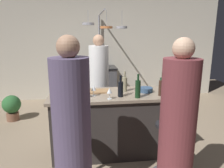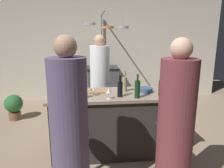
# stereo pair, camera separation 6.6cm
# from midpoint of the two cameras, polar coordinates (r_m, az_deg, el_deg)

# --- Properties ---
(ground_plane) EXTENTS (9.00, 9.00, 0.00)m
(ground_plane) POSITION_cam_midpoint_polar(r_m,az_deg,el_deg) (3.41, 0.87, -17.19)
(ground_plane) COLOR gray
(back_wall) EXTENTS (6.40, 0.16, 2.60)m
(back_wall) POSITION_cam_midpoint_polar(r_m,az_deg,el_deg) (5.78, -2.56, 9.18)
(back_wall) COLOR beige
(back_wall) RESTS_ON ground_plane
(kitchen_island) EXTENTS (1.80, 0.72, 0.90)m
(kitchen_island) POSITION_cam_midpoint_polar(r_m,az_deg,el_deg) (3.20, 0.89, -10.21)
(kitchen_island) COLOR #332D2B
(kitchen_island) RESTS_ON ground_plane
(stove_range) EXTENTS (0.80, 0.64, 0.89)m
(stove_range) POSITION_cam_midpoint_polar(r_m,az_deg,el_deg) (5.52, -2.20, -0.00)
(stove_range) COLOR #47474C
(stove_range) RESTS_ON ground_plane
(chef) EXTENTS (0.36, 0.36, 1.70)m
(chef) POSITION_cam_midpoint_polar(r_m,az_deg,el_deg) (4.04, -2.71, -0.09)
(chef) COLOR white
(chef) RESTS_ON ground_plane
(bar_stool_left) EXTENTS (0.28, 0.28, 0.68)m
(bar_stool_left) POSITION_cam_midpoint_polar(r_m,az_deg,el_deg) (2.67, -9.31, -17.44)
(bar_stool_left) COLOR #4C4C51
(bar_stool_left) RESTS_ON ground_plane
(guest_left) EXTENTS (0.36, 0.36, 1.73)m
(guest_left) POSITION_cam_midpoint_polar(r_m,az_deg,el_deg) (2.16, -10.29, -12.56)
(guest_left) COLOR #594C6B
(guest_left) RESTS_ON ground_plane
(bar_stool_right) EXTENTS (0.28, 0.28, 0.68)m
(bar_stool_right) POSITION_cam_midpoint_polar(r_m,az_deg,el_deg) (2.82, 14.34, -15.91)
(bar_stool_right) COLOR #4C4C51
(bar_stool_right) RESTS_ON ground_plane
(guest_right) EXTENTS (0.36, 0.36, 1.70)m
(guest_right) POSITION_cam_midpoint_polar(r_m,az_deg,el_deg) (2.29, 17.26, -11.66)
(guest_right) COLOR brown
(guest_right) RESTS_ON ground_plane
(overhead_pot_rack) EXTENTS (0.88, 1.51, 2.17)m
(overhead_pot_rack) POSITION_cam_midpoint_polar(r_m,az_deg,el_deg) (4.79, -1.63, 12.54)
(overhead_pot_rack) COLOR gray
(overhead_pot_rack) RESTS_ON ground_plane
(potted_plant) EXTENTS (0.36, 0.36, 0.52)m
(potted_plant) POSITION_cam_midpoint_polar(r_m,az_deg,el_deg) (4.79, -24.26, -5.22)
(potted_plant) COLOR brown
(potted_plant) RESTS_ON ground_plane
(cutting_board) EXTENTS (0.32, 0.22, 0.02)m
(cutting_board) POSITION_cam_midpoint_polar(r_m,az_deg,el_deg) (3.13, -2.89, -1.87)
(cutting_board) COLOR #997047
(cutting_board) RESTS_ON kitchen_island
(pepper_mill) EXTENTS (0.05, 0.05, 0.21)m
(pepper_mill) POSITION_cam_midpoint_polar(r_m,az_deg,el_deg) (2.98, 13.29, -1.14)
(pepper_mill) COLOR #382319
(pepper_mill) RESTS_ON kitchen_island
(wine_bottle_red) EXTENTS (0.07, 0.07, 0.32)m
(wine_bottle_red) POSITION_cam_midpoint_polar(r_m,az_deg,el_deg) (2.83, 7.41, -1.25)
(wine_bottle_red) COLOR #143319
(wine_bottle_red) RESTS_ON kitchen_island
(wine_bottle_rose) EXTENTS (0.07, 0.07, 0.30)m
(wine_bottle_rose) POSITION_cam_midpoint_polar(r_m,az_deg,el_deg) (2.83, -6.82, -1.44)
(wine_bottle_rose) COLOR #B78C8E
(wine_bottle_rose) RESTS_ON kitchen_island
(wine_bottle_white) EXTENTS (0.07, 0.07, 0.29)m
(wine_bottle_white) POSITION_cam_midpoint_polar(r_m,az_deg,el_deg) (3.13, 3.98, 0.03)
(wine_bottle_white) COLOR gray
(wine_bottle_white) RESTS_ON kitchen_island
(wine_bottle_green) EXTENTS (0.07, 0.07, 0.31)m
(wine_bottle_green) POSITION_cam_midpoint_polar(r_m,az_deg,el_deg) (3.10, 13.76, -0.32)
(wine_bottle_green) COLOR #193D23
(wine_bottle_green) RESTS_ON kitchen_island
(wine_bottle_dark) EXTENTS (0.07, 0.07, 0.29)m
(wine_bottle_dark) POSITION_cam_midpoint_polar(r_m,az_deg,el_deg) (2.87, 2.81, -1.25)
(wine_bottle_dark) COLOR black
(wine_bottle_dark) RESTS_ON kitchen_island
(wine_glass_near_left_guest) EXTENTS (0.07, 0.07, 0.15)m
(wine_glass_near_left_guest) POSITION_cam_midpoint_polar(r_m,az_deg,el_deg) (2.88, -12.77, -1.61)
(wine_glass_near_left_guest) COLOR silver
(wine_glass_near_left_guest) RESTS_ON kitchen_island
(wine_glass_by_chef) EXTENTS (0.07, 0.07, 0.15)m
(wine_glass_by_chef) POSITION_cam_midpoint_polar(r_m,az_deg,el_deg) (2.76, -0.19, -1.92)
(wine_glass_by_chef) COLOR silver
(wine_glass_by_chef) RESTS_ON kitchen_island
(wine_glass_near_right_guest) EXTENTS (0.07, 0.07, 0.15)m
(wine_glass_near_right_guest) POSITION_cam_midpoint_polar(r_m,az_deg,el_deg) (2.90, -4.37, -1.19)
(wine_glass_near_right_guest) COLOR silver
(wine_glass_near_right_guest) RESTS_ON kitchen_island
(mixing_bowl_blue) EXTENTS (0.19, 0.19, 0.07)m
(mixing_bowl_blue) POSITION_cam_midpoint_polar(r_m,az_deg,el_deg) (3.14, 9.61, -1.57)
(mixing_bowl_blue) COLOR #334C6B
(mixing_bowl_blue) RESTS_ON kitchen_island
(mixing_bowl_ceramic) EXTENTS (0.16, 0.16, 0.08)m
(mixing_bowl_ceramic) POSITION_cam_midpoint_polar(r_m,az_deg,el_deg) (3.20, -11.23, -1.21)
(mixing_bowl_ceramic) COLOR silver
(mixing_bowl_ceramic) RESTS_ON kitchen_island
(mixing_bowl_wooden) EXTENTS (0.19, 0.19, 0.06)m
(mixing_bowl_wooden) POSITION_cam_midpoint_polar(r_m,az_deg,el_deg) (2.83, -9.99, -3.30)
(mixing_bowl_wooden) COLOR brown
(mixing_bowl_wooden) RESTS_ON kitchen_island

